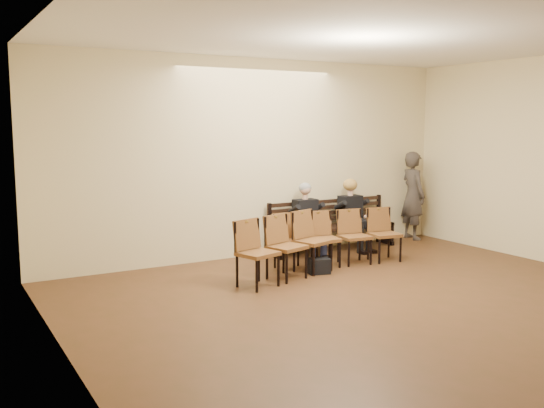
# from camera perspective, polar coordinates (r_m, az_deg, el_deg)

# --- Properties ---
(ground) EXTENTS (10.00, 10.00, 0.00)m
(ground) POSITION_cam_1_polar(r_m,az_deg,el_deg) (7.21, 18.41, -11.99)
(ground) COLOR #532F1C
(ground) RESTS_ON ground
(room_walls) EXTENTS (8.02, 10.01, 3.51)m
(room_walls) POSITION_cam_1_polar(r_m,az_deg,el_deg) (7.35, 14.62, 8.65)
(room_walls) COLOR beige
(room_walls) RESTS_ON ground
(bench) EXTENTS (2.60, 0.90, 0.45)m
(bench) POSITION_cam_1_polar(r_m,az_deg,el_deg) (11.44, 5.77, -3.22)
(bench) COLOR black
(bench) RESTS_ON ground
(seated_man) EXTENTS (0.53, 0.73, 1.27)m
(seated_man) POSITION_cam_1_polar(r_m,az_deg,el_deg) (10.92, 3.42, -1.56)
(seated_man) COLOR black
(seated_man) RESTS_ON ground
(seated_woman) EXTENTS (0.53, 0.74, 1.24)m
(seated_woman) POSITION_cam_1_polar(r_m,az_deg,el_deg) (11.50, 7.65, -1.20)
(seated_woman) COLOR black
(seated_woman) RESTS_ON ground
(laptop) EXTENTS (0.32, 0.26, 0.22)m
(laptop) POSITION_cam_1_polar(r_m,az_deg,el_deg) (10.80, 4.09, -2.05)
(laptop) COLOR silver
(laptop) RESTS_ON bench
(water_bottle) EXTENTS (0.07, 0.07, 0.22)m
(water_bottle) POSITION_cam_1_polar(r_m,az_deg,el_deg) (11.40, 9.18, -1.63)
(water_bottle) COLOR silver
(water_bottle) RESTS_ON bench
(bag) EXTENTS (0.38, 0.30, 0.25)m
(bag) POSITION_cam_1_polar(r_m,az_deg,el_deg) (9.68, 4.42, -5.83)
(bag) COLOR black
(bag) RESTS_ON ground
(passerby) EXTENTS (0.58, 0.81, 2.07)m
(passerby) POSITION_cam_1_polar(r_m,az_deg,el_deg) (12.70, 13.13, 1.38)
(passerby) COLOR #3D3632
(passerby) RESTS_ON ground
(chair_row_front) EXTENTS (1.85, 1.02, 0.99)m
(chair_row_front) POSITION_cam_1_polar(r_m,az_deg,el_deg) (9.26, 1.39, -4.09)
(chair_row_front) COLOR brown
(chair_row_front) RESTS_ON ground
(chair_row_back) EXTENTS (2.29, 0.84, 0.92)m
(chair_row_back) POSITION_cam_1_polar(r_m,az_deg,el_deg) (10.22, 6.35, -3.21)
(chair_row_back) COLOR brown
(chair_row_back) RESTS_ON ground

